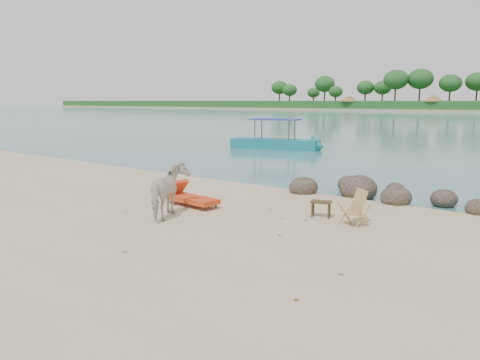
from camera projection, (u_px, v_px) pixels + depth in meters
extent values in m
ellipsoid|color=#322821|center=(303.00, 188.00, 16.04)|extent=(0.97, 1.07, 0.73)
ellipsoid|color=#322821|center=(359.00, 190.00, 15.55)|extent=(1.21, 1.33, 0.91)
ellipsoid|color=#322821|center=(396.00, 198.00, 14.40)|extent=(0.94, 1.04, 0.71)
ellipsoid|color=#322821|center=(444.00, 200.00, 14.30)|extent=(0.80, 0.88, 0.60)
ellipsoid|color=#322821|center=(478.00, 210.00, 13.09)|extent=(0.72, 0.79, 0.54)
ellipsoid|color=#322821|center=(349.00, 185.00, 16.83)|extent=(0.81, 0.90, 0.61)
ellipsoid|color=#322821|center=(395.00, 190.00, 16.02)|extent=(0.61, 0.68, 0.46)
imported|color=silver|center=(170.00, 192.00, 12.54)|extent=(1.51, 1.86, 1.44)
plane|color=brown|center=(341.00, 276.00, 8.46)|extent=(0.13, 0.13, 0.00)
plane|color=brown|center=(135.00, 197.00, 15.37)|extent=(0.11, 0.11, 0.00)
plane|color=brown|center=(175.00, 212.00, 13.28)|extent=(0.14, 0.14, 0.00)
plane|color=brown|center=(279.00, 237.00, 10.91)|extent=(0.11, 0.11, 0.00)
plane|color=brown|center=(305.00, 221.00, 12.30)|extent=(0.14, 0.14, 0.00)
plane|color=brown|center=(296.00, 302.00, 7.38)|extent=(0.11, 0.11, 0.00)
plane|color=brown|center=(125.00, 213.00, 13.16)|extent=(0.12, 0.12, 0.00)
plane|color=brown|center=(125.00, 253.00, 9.71)|extent=(0.12, 0.12, 0.00)
plane|color=brown|center=(282.00, 220.00, 12.46)|extent=(0.12, 0.12, 0.00)
plane|color=brown|center=(270.00, 210.00, 13.51)|extent=(0.14, 0.14, 0.00)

